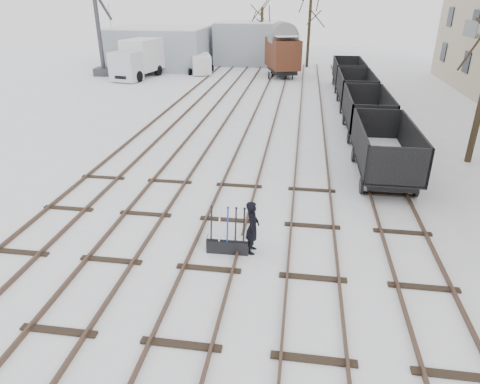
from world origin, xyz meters
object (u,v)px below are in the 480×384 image
Objects in this scene: box_van_wagon at (282,52)px; crane at (102,52)px; freight_wagon_a at (383,158)px; worker at (253,227)px; panel_van at (201,63)px; ground_frame at (228,243)px; lorry at (142,58)px.

box_van_wagon is 0.68× the size of crane.
box_van_wagon is (-5.77, 24.33, 1.34)m from freight_wagon_a.
panel_van is at bearing 16.51° from worker.
worker is 31.09m from box_van_wagon.
worker reaches higher than ground_frame.
panel_van is at bearing 158.14° from box_van_wagon.
crane is at bearing 32.40° from worker.
crane is (-17.23, -1.68, -0.09)m from box_van_wagon.
freight_wagon_a is 1.29× the size of panel_van.
lorry is at bearing 113.68° from ground_frame.
panel_van is at bearing 103.53° from ground_frame.
worker is (0.75, 0.10, 0.57)m from ground_frame.
lorry is at bearing -167.21° from panel_van.
crane is at bearing 178.29° from panel_van.
freight_wagon_a is at bearing -93.57° from box_van_wagon.
worker is 0.31× the size of box_van_wagon.
ground_frame is 0.19× the size of lorry.
worker is 33.00m from panel_van.
freight_wagon_a is (4.86, 6.72, 0.03)m from worker.
panel_van is (-8.24, 31.85, 0.66)m from ground_frame.
ground_frame is 34.26m from crane.
crane is (-9.15, -2.38, 1.20)m from panel_van.
ground_frame is at bearing -91.80° from panel_van.
lorry is 4.11m from crane.
freight_wagon_a is 32.30m from crane.
box_van_wagon is (-0.91, 31.05, 1.37)m from worker.
box_van_wagon is 0.71× the size of lorry.
lorry reaches higher than freight_wagon_a.
box_van_wagon is 8.22m from panel_van.
worker is at bearing -90.50° from panel_van.
crane reaches higher than freight_wagon_a.
ground_frame is 31.21m from box_van_wagon.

